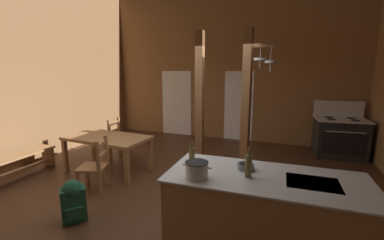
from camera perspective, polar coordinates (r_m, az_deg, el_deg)
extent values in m
cube|color=#422819|center=(4.57, -4.25, -16.71)|extent=(8.10, 8.52, 0.10)
cube|color=brown|center=(7.78, 8.01, 11.94)|extent=(8.10, 0.14, 4.42)
cube|color=brown|center=(6.56, -36.08, 10.14)|extent=(0.14, 8.52, 4.42)
cube|color=white|center=(8.30, -3.47, 3.77)|extent=(1.00, 0.01, 2.05)
cube|color=white|center=(7.71, 10.30, 3.05)|extent=(0.84, 0.01, 2.05)
cube|color=#9E7044|center=(3.18, 15.59, -19.98)|extent=(2.12, 0.96, 0.92)
cube|color=silver|center=(2.97, 16.07, -12.18)|extent=(2.18, 1.02, 0.02)
cube|color=black|center=(2.99, 25.37, -12.51)|extent=(0.53, 0.41, 0.00)
cube|color=black|center=(3.76, 15.71, -22.02)|extent=(2.00, 0.09, 0.10)
cube|color=black|center=(7.18, 30.00, -3.56)|extent=(1.16, 0.85, 0.90)
cube|color=black|center=(6.83, 30.76, -4.59)|extent=(0.93, 0.09, 0.52)
cylinder|color=silver|center=(6.74, 31.05, -2.35)|extent=(0.82, 0.10, 0.02)
cube|color=silver|center=(7.09, 30.37, 0.09)|extent=(1.21, 0.90, 0.03)
cube|color=silver|center=(7.40, 29.83, 2.16)|extent=(1.14, 0.14, 0.40)
cylinder|color=black|center=(7.01, 32.64, -0.08)|extent=(0.22, 0.22, 0.01)
cylinder|color=black|center=(6.88, 28.71, 0.13)|extent=(0.22, 0.22, 0.01)
cylinder|color=black|center=(7.30, 31.96, 0.36)|extent=(0.22, 0.22, 0.01)
cylinder|color=black|center=(7.17, 28.18, 0.57)|extent=(0.22, 0.22, 0.01)
cylinder|color=black|center=(6.82, 33.79, -1.46)|extent=(0.05, 0.03, 0.04)
cylinder|color=black|center=(6.76, 32.02, -1.38)|extent=(0.05, 0.03, 0.04)
cylinder|color=black|center=(6.70, 30.22, -1.29)|extent=(0.05, 0.03, 0.04)
cylinder|color=black|center=(6.64, 28.39, -1.20)|extent=(0.05, 0.03, 0.04)
cube|color=brown|center=(4.54, 11.90, 2.02)|extent=(0.16, 0.16, 2.77)
cube|color=brown|center=(4.45, 14.95, 15.76)|extent=(0.53, 0.15, 0.06)
cylinder|color=silver|center=(4.44, 15.02, 14.49)|extent=(0.01, 0.01, 0.20)
cylinder|color=silver|center=(4.43, 14.95, 12.97)|extent=(0.24, 0.24, 0.04)
cylinder|color=silver|center=(4.43, 14.89, 11.94)|extent=(0.02, 0.02, 0.14)
cylinder|color=silver|center=(4.40, 17.20, 14.12)|extent=(0.01, 0.01, 0.24)
cylinder|color=silver|center=(4.39, 17.09, 12.31)|extent=(0.21, 0.21, 0.04)
cylinder|color=silver|center=(4.39, 17.03, 11.27)|extent=(0.02, 0.02, 0.14)
cube|color=brown|center=(4.79, 1.69, 2.74)|extent=(0.14, 0.14, 2.77)
cube|color=#9E7044|center=(5.54, -18.41, -3.81)|extent=(1.75, 1.01, 0.06)
cube|color=#9E7044|center=(6.44, -21.06, -5.34)|extent=(0.08, 0.08, 0.68)
cube|color=#9E7044|center=(5.47, -9.20, -7.63)|extent=(0.08, 0.08, 0.68)
cube|color=#9E7044|center=(5.95, -26.41, -7.11)|extent=(0.08, 0.08, 0.68)
cube|color=#9E7044|center=(4.88, -14.32, -10.19)|extent=(0.08, 0.08, 0.68)
cube|color=#9E7044|center=(4.81, -21.34, -9.78)|extent=(0.56, 0.56, 0.04)
cube|color=#9E7044|center=(4.81, -24.18, -12.89)|extent=(0.06, 0.06, 0.41)
cube|color=#9E7044|center=(5.13, -22.31, -11.25)|extent=(0.06, 0.06, 0.41)
cube|color=#9E7044|center=(4.56, -20.08, -10.24)|extent=(0.06, 0.06, 0.95)
cube|color=#9E7044|center=(4.89, -18.43, -8.67)|extent=(0.06, 0.06, 0.95)
cube|color=#9E7044|center=(4.61, -19.52, -5.17)|extent=(0.16, 0.37, 0.07)
cube|color=#9E7044|center=(4.67, -19.36, -7.41)|extent=(0.16, 0.37, 0.07)
cube|color=#9E7044|center=(6.34, -15.44, -4.42)|extent=(0.45, 0.45, 0.04)
cube|color=#9E7044|center=(6.45, -12.99, -6.11)|extent=(0.05, 0.05, 0.41)
cube|color=#9E7044|center=(6.15, -14.85, -7.06)|extent=(0.05, 0.05, 0.41)
cube|color=#9E7044|center=(6.58, -15.91, -3.46)|extent=(0.05, 0.05, 0.95)
cube|color=#9E7044|center=(6.28, -17.87, -4.26)|extent=(0.05, 0.05, 0.95)
cube|color=#9E7044|center=(6.35, -17.05, -0.67)|extent=(0.05, 0.38, 0.07)
cube|color=#9E7044|center=(6.39, -16.96, -2.34)|extent=(0.05, 0.38, 0.07)
cube|color=#9E7044|center=(6.10, -34.53, -6.71)|extent=(0.37, 1.51, 0.04)
cube|color=#9E7044|center=(6.56, -29.41, -7.04)|extent=(0.31, 0.06, 0.40)
cube|color=#9E7044|center=(6.19, -34.22, -9.37)|extent=(0.07, 1.30, 0.06)
cube|color=#1E5138|center=(4.10, -24.87, -16.71)|extent=(0.38, 0.39, 0.48)
cube|color=#1E5138|center=(4.02, -24.66, -18.45)|extent=(0.19, 0.21, 0.17)
cylinder|color=black|center=(4.21, -23.63, -15.81)|extent=(0.06, 0.06, 0.38)
cylinder|color=black|center=(4.21, -26.33, -16.07)|extent=(0.06, 0.06, 0.38)
sphere|color=#1E5138|center=(4.00, -25.13, -13.90)|extent=(0.38, 0.38, 0.27)
cylinder|color=silver|center=(2.80, 1.05, -11.10)|extent=(0.24, 0.24, 0.17)
cylinder|color=black|center=(2.77, 1.06, -9.41)|extent=(0.25, 0.25, 0.01)
cylinder|color=silver|center=(2.83, -1.60, -9.94)|extent=(0.05, 0.02, 0.02)
cylinder|color=silver|center=(2.75, 3.80, -10.65)|extent=(0.05, 0.02, 0.02)
cylinder|color=slate|center=(3.10, 11.90, -10.12)|extent=(0.20, 0.20, 0.07)
cylinder|color=black|center=(3.08, 11.93, -9.51)|extent=(0.16, 0.16, 0.00)
cylinder|color=brown|center=(3.22, -0.03, -7.81)|extent=(0.07, 0.07, 0.20)
cylinder|color=brown|center=(3.18, -0.03, -5.53)|extent=(0.03, 0.03, 0.07)
cylinder|color=brown|center=(2.87, 12.46, -10.02)|extent=(0.07, 0.07, 0.25)
cylinder|color=brown|center=(2.81, 12.60, -6.86)|extent=(0.03, 0.03, 0.09)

